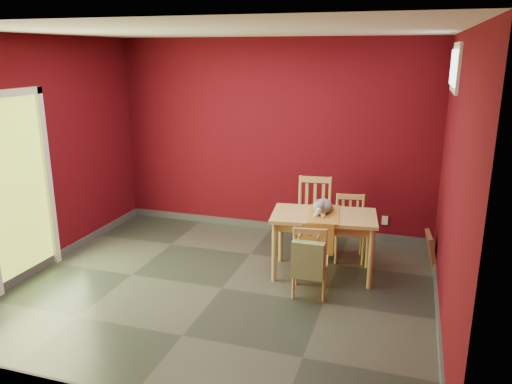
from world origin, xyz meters
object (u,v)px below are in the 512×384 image
(chair_far_left, at_px, (313,215))
(chair_near, at_px, (310,259))
(chair_far_right, at_px, (350,227))
(tote_bag, at_px, (308,260))
(picture_frame, at_px, (431,249))
(dining_table, at_px, (324,222))
(cat, at_px, (323,204))

(chair_far_left, height_order, chair_near, chair_far_left)
(chair_far_right, bearing_deg, chair_near, -103.79)
(tote_bag, distance_m, picture_frame, 1.88)
(tote_bag, relative_size, picture_frame, 1.11)
(dining_table, xyz_separation_m, chair_far_left, (-0.24, 0.65, -0.15))
(cat, bearing_deg, chair_far_left, 77.95)
(dining_table, relative_size, picture_frame, 3.03)
(cat, bearing_deg, chair_far_right, 31.09)
(chair_near, height_order, picture_frame, chair_near)
(chair_far_right, bearing_deg, cat, -117.20)
(chair_far_left, xyz_separation_m, picture_frame, (1.45, -0.01, -0.29))
(chair_far_left, height_order, tote_bag, chair_far_left)
(chair_far_left, bearing_deg, cat, -70.35)
(tote_bag, relative_size, cat, 1.06)
(dining_table, bearing_deg, tote_bag, -91.82)
(dining_table, bearing_deg, chair_far_right, 67.56)
(chair_far_left, distance_m, tote_bag, 1.42)
(cat, relative_size, picture_frame, 1.05)
(tote_bag, xyz_separation_m, cat, (-0.01, 0.80, 0.36))
(dining_table, xyz_separation_m, cat, (-0.03, 0.05, 0.20))
(chair_far_right, bearing_deg, dining_table, -112.44)
(chair_far_left, height_order, picture_frame, chair_far_left)
(chair_near, bearing_deg, dining_table, 85.78)
(chair_near, bearing_deg, chair_far_right, 76.21)
(cat, bearing_deg, tote_bag, -121.32)
(chair_far_right, xyz_separation_m, picture_frame, (0.98, 0.08, -0.21))
(chair_far_left, bearing_deg, picture_frame, -0.35)
(chair_far_right, distance_m, tote_bag, 1.34)
(chair_far_right, xyz_separation_m, tote_bag, (-0.26, -1.31, 0.07))
(chair_far_left, distance_m, cat, 0.73)
(dining_table, height_order, chair_far_left, chair_far_left)
(tote_bag, xyz_separation_m, picture_frame, (1.23, 1.39, -0.28))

